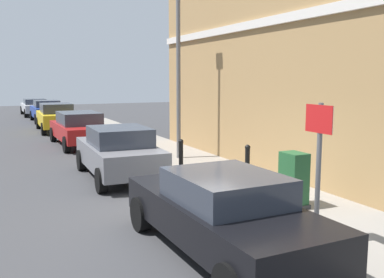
{
  "coord_description": "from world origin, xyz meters",
  "views": [
    {
      "loc": [
        -3.9,
        -7.98,
        2.83
      ],
      "look_at": [
        1.01,
        2.46,
        1.2
      ],
      "focal_mm": 40.45,
      "sensor_mm": 36.0,
      "label": 1
    }
  ],
  "objects": [
    {
      "name": "sidewalk",
      "position": [
        1.85,
        6.0,
        0.07
      ],
      "size": [
        2.69,
        30.0,
        0.15
      ],
      "primitive_type": "cube",
      "color": "gray",
      "rests_on": "ground"
    },
    {
      "name": "car_yellow",
      "position": [
        -0.67,
        15.97,
        0.78
      ],
      "size": [
        1.91,
        4.25,
        1.5
      ],
      "rotation": [
        0.0,
        0.0,
        1.55
      ],
      "color": "gold",
      "rests_on": "ground"
    },
    {
      "name": "car_black",
      "position": [
        -0.62,
        -2.15,
        0.71
      ],
      "size": [
        1.9,
        4.35,
        1.36
      ],
      "rotation": [
        0.0,
        0.0,
        1.59
      ],
      "color": "black",
      "rests_on": "ground"
    },
    {
      "name": "lamppost",
      "position": [
        1.84,
        5.28,
        3.3
      ],
      "size": [
        0.2,
        0.44,
        5.72
      ],
      "color": "#59595B",
      "rests_on": "sidewalk"
    },
    {
      "name": "street_sign",
      "position": [
        0.75,
        -2.76,
        1.66
      ],
      "size": [
        0.08,
        0.6,
        2.3
      ],
      "color": "#59595B",
      "rests_on": "sidewalk"
    },
    {
      "name": "car_grey",
      "position": [
        -0.65,
        3.81,
        0.76
      ],
      "size": [
        1.93,
        4.04,
        1.47
      ],
      "rotation": [
        0.0,
        0.0,
        1.54
      ],
      "color": "slate",
      "rests_on": "ground"
    },
    {
      "name": "utility_cabinet",
      "position": [
        1.77,
        -0.91,
        0.68
      ],
      "size": [
        0.46,
        0.61,
        1.15
      ],
      "color": "#1E4C28",
      "rests_on": "sidewalk"
    },
    {
      "name": "bollard_far_kerb",
      "position": [
        0.76,
        2.64,
        0.7
      ],
      "size": [
        0.14,
        0.14,
        1.04
      ],
      "color": "black",
      "rests_on": "sidewalk"
    },
    {
      "name": "car_red",
      "position": [
        -0.52,
        10.4,
        0.75
      ],
      "size": [
        1.94,
        4.43,
        1.42
      ],
      "rotation": [
        0.0,
        0.0,
        1.59
      ],
      "color": "maroon",
      "rests_on": "ground"
    },
    {
      "name": "corner_building",
      "position": [
        6.6,
        3.72,
        3.82
      ],
      "size": [
        6.9,
        11.43,
        7.65
      ],
      "color": "#9E7A4C",
      "rests_on": "ground"
    },
    {
      "name": "ground",
      "position": [
        0.0,
        0.0,
        0.0
      ],
      "size": [
        80.0,
        80.0,
        0.0
      ],
      "primitive_type": "plane",
      "color": "#38383A"
    },
    {
      "name": "bollard_near_cabinet",
      "position": [
        1.87,
        1.04,
        0.7
      ],
      "size": [
        0.14,
        0.14,
        1.04
      ],
      "color": "black",
      "rests_on": "sidewalk"
    },
    {
      "name": "car_silver",
      "position": [
        -0.75,
        26.87,
        0.68
      ],
      "size": [
        1.83,
        4.49,
        1.28
      ],
      "rotation": [
        0.0,
        0.0,
        1.58
      ],
      "color": "#B7B7BC",
      "rests_on": "ground"
    },
    {
      "name": "car_blue",
      "position": [
        -0.51,
        21.57,
        0.73
      ],
      "size": [
        1.82,
        3.98,
        1.4
      ],
      "rotation": [
        0.0,
        0.0,
        1.58
      ],
      "color": "navy",
      "rests_on": "ground"
    }
  ]
}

